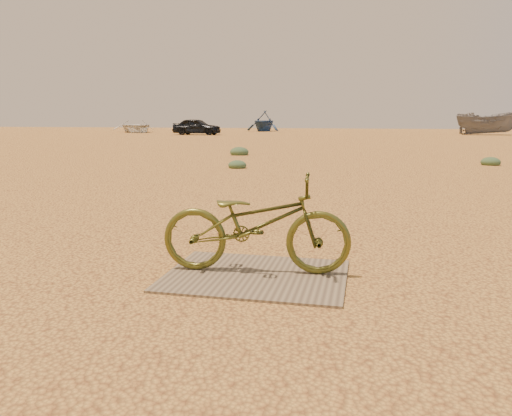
% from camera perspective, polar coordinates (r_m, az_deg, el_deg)
% --- Properties ---
extents(ground, '(120.00, 120.00, 0.00)m').
position_cam_1_polar(ground, '(4.63, -7.47, -7.79)').
color(ground, gold).
rests_on(ground, ground).
extents(plywood_board, '(1.63, 1.26, 0.02)m').
position_cam_1_polar(plywood_board, '(4.60, -0.00, -7.70)').
color(plywood_board, '#7E6E51').
rests_on(plywood_board, ground).
extents(bicycle, '(1.78, 0.78, 0.91)m').
position_cam_1_polar(bicycle, '(4.56, -0.01, -1.78)').
color(bicycle, '#51541C').
rests_on(bicycle, plywood_board).
extents(car, '(3.91, 1.66, 1.32)m').
position_cam_1_polar(car, '(41.14, -6.77, 9.22)').
color(car, black).
rests_on(car, ground).
extents(boat_near_left, '(6.19, 6.65, 1.12)m').
position_cam_1_polar(boat_near_left, '(48.77, -13.59, 9.07)').
color(boat_near_left, silver).
rests_on(boat_near_left, ground).
extents(boat_far_left, '(4.22, 4.62, 2.08)m').
position_cam_1_polar(boat_far_left, '(51.03, 0.90, 9.94)').
color(boat_far_left, navy).
rests_on(boat_far_left, ground).
extents(boat_mid_right, '(4.99, 2.11, 1.89)m').
position_cam_1_polar(boat_mid_right, '(44.85, 24.94, 8.80)').
color(boat_mid_right, slate).
rests_on(boat_mid_right, ground).
extents(kale_a, '(0.52, 0.52, 0.29)m').
position_cam_1_polar(kale_a, '(14.27, -2.15, 4.59)').
color(kale_a, '#466441').
rests_on(kale_a, ground).
extents(kale_b, '(0.57, 0.57, 0.31)m').
position_cam_1_polar(kale_b, '(16.74, 25.21, 4.47)').
color(kale_b, '#466441').
rests_on(kale_b, ground).
extents(kale_c, '(0.71, 0.71, 0.39)m').
position_cam_1_polar(kale_c, '(19.22, -1.92, 6.08)').
color(kale_c, '#466441').
rests_on(kale_c, ground).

